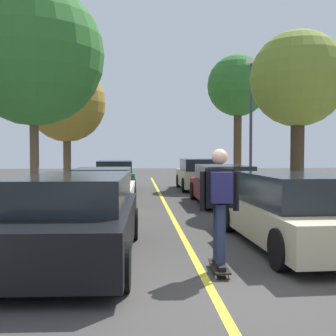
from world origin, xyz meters
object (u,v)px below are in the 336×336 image
object	(u,v)px
parked_car_right_near	(223,185)
street_tree_right_nearest	(298,80)
street_tree_left_nearest	(33,55)
skateboarder	(220,200)
parked_car_left_nearest	(76,217)
streetlamp	(251,116)
street_tree_right_near	(238,87)
parked_car_left_far	(115,176)
parked_car_left_near	(103,191)
skateboard	(219,267)
parked_car_right_far	(200,175)
street_tree_left_near	(67,103)
parked_car_right_nearest	(293,211)

from	to	relation	value
parked_car_right_near	street_tree_right_nearest	bearing A→B (deg)	-29.36
street_tree_left_nearest	street_tree_right_nearest	xyz separation A→B (m)	(8.17, -0.18, -0.69)
street_tree_right_nearest	skateboarder	size ratio (longest dim) A/B	3.15
parked_car_left_nearest	streetlamp	size ratio (longest dim) A/B	0.86
street_tree_right_near	streetlamp	size ratio (longest dim) A/B	1.19
parked_car_left_far	street_tree_right_near	xyz separation A→B (m)	(6.05, 1.63, 4.34)
parked_car_left_near	parked_car_right_near	xyz separation A→B (m)	(3.93, 1.67, 0.03)
parked_car_right_near	street_tree_left_nearest	size ratio (longest dim) A/B	0.64
parked_car_right_near	skateboard	xyz separation A→B (m)	(-1.71, -8.17, -0.58)
parked_car_left_near	streetlamp	size ratio (longest dim) A/B	0.77
streetlamp	street_tree_left_nearest	bearing A→B (deg)	-152.88
street_tree_left_nearest	skateboard	world-z (taller)	street_tree_left_nearest
street_tree_right_near	streetlamp	bearing A→B (deg)	-95.43
parked_car_right_near	streetlamp	bearing A→B (deg)	59.60
parked_car_right_far	street_tree_left_near	size ratio (longest dim) A/B	0.75
parked_car_left_far	street_tree_right_nearest	size ratio (longest dim) A/B	0.87
parked_car_left_near	street_tree_right_near	bearing A→B (deg)	54.71
street_tree_right_nearest	skateboard	world-z (taller)	street_tree_right_nearest
parked_car_right_nearest	street_tree_left_near	bearing A→B (deg)	117.39
skateboard	street_tree_left_nearest	bearing A→B (deg)	121.24
parked_car_left_nearest	street_tree_right_nearest	world-z (taller)	street_tree_right_nearest
parked_car_left_nearest	parked_car_right_near	xyz separation A→B (m)	(3.93, 7.23, -0.04)
parked_car_right_nearest	street_tree_left_nearest	size ratio (longest dim) A/B	0.68
parked_car_left_nearest	parked_car_left_far	bearing A→B (deg)	90.01
street_tree_left_nearest	skateboard	bearing A→B (deg)	-58.76
parked_car_left_near	parked_car_right_near	bearing A→B (deg)	23.02
parked_car_right_near	street_tree_right_nearest	distance (m)	4.15
skateboard	skateboarder	world-z (taller)	skateboarder
street_tree_right_nearest	street_tree_right_near	xyz separation A→B (m)	(-0.00, 8.08, 1.01)
parked_car_right_nearest	streetlamp	size ratio (longest dim) A/B	0.85
parked_car_right_near	skateboarder	world-z (taller)	skateboarder
street_tree_left_near	parked_car_left_far	bearing A→B (deg)	4.08
skateboarder	parked_car_left_near	bearing A→B (deg)	108.77
street_tree_left_nearest	parked_car_left_nearest	bearing A→B (deg)	-71.14
street_tree_left_near	skateboarder	xyz separation A→B (m)	(4.34, -13.31, -2.85)
parked_car_left_near	parked_car_left_nearest	bearing A→B (deg)	-89.98
street_tree_right_nearest	skateboard	distance (m)	8.88
parked_car_left_far	parked_car_right_near	size ratio (longest dim) A/B	1.10
street_tree_right_nearest	skateboarder	bearing A→B (deg)	-118.66
parked_car_left_nearest	skateboard	size ratio (longest dim) A/B	5.52
parked_car_left_nearest	parked_car_right_far	xyz separation A→B (m)	(3.93, 12.77, 0.01)
streetlamp	street_tree_right_nearest	bearing A→B (deg)	-84.92
parked_car_right_nearest	skateboarder	world-z (taller)	skateboarder
parked_car_right_far	parked_car_right_nearest	bearing A→B (deg)	-89.99
street_tree_right_near	streetlamp	world-z (taller)	street_tree_right_near
parked_car_left_far	parked_car_right_near	bearing A→B (deg)	-53.18
parked_car_left_near	skateboard	distance (m)	6.89
parked_car_left_nearest	parked_car_right_nearest	world-z (taller)	parked_car_left_nearest
parked_car_right_far	street_tree_left_nearest	world-z (taller)	street_tree_left_nearest
parked_car_right_far	skateboard	bearing A→B (deg)	-97.11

